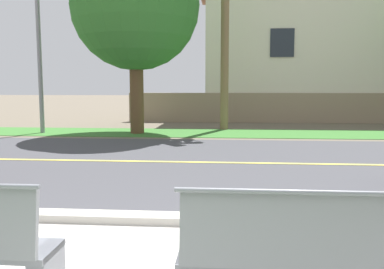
% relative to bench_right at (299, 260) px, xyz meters
% --- Properties ---
extents(ground_plane, '(140.00, 140.00, 0.00)m').
position_rel_bench_right_xyz_m(ground_plane, '(-1.37, 7.68, -0.45)').
color(ground_plane, '#665B4C').
extents(curb_edge, '(44.00, 0.30, 0.11)m').
position_rel_bench_right_xyz_m(curb_edge, '(-1.37, 2.03, -0.40)').
color(curb_edge, '#ADA89E').
rests_on(curb_edge, ground_plane).
extents(street_asphalt, '(52.00, 8.00, 0.01)m').
position_rel_bench_right_xyz_m(street_asphalt, '(-1.37, 6.18, -0.45)').
color(street_asphalt, '#424247').
rests_on(street_asphalt, ground_plane).
extents(road_centre_line, '(48.00, 0.14, 0.01)m').
position_rel_bench_right_xyz_m(road_centre_line, '(-1.37, 6.18, -0.44)').
color(road_centre_line, '#E0CC4C').
rests_on(road_centre_line, ground_plane).
extents(far_verge_grass, '(48.00, 2.80, 0.02)m').
position_rel_bench_right_xyz_m(far_verge_grass, '(-1.37, 12.03, -0.45)').
color(far_verge_grass, '#38702D').
rests_on(far_verge_grass, ground_plane).
extents(bench_right, '(1.77, 0.48, 1.01)m').
position_rel_bench_right_xyz_m(bench_right, '(0.00, 0.00, 0.00)').
color(bench_right, slate).
rests_on(bench_right, ground_plane).
extents(streetlamp, '(0.24, 2.10, 6.98)m').
position_rel_bench_right_xyz_m(streetlamp, '(-7.26, 11.83, 3.54)').
color(streetlamp, gray).
rests_on(streetlamp, ground_plane).
extents(garden_wall, '(13.00, 0.36, 1.40)m').
position_rel_bench_right_xyz_m(garden_wall, '(1.31, 16.79, 0.25)').
color(garden_wall, gray).
rests_on(garden_wall, ground_plane).
extents(house_across_street, '(14.00, 6.91, 7.37)m').
position_rel_bench_right_xyz_m(house_across_street, '(4.96, 19.99, 3.28)').
color(house_across_street, beige).
rests_on(house_across_street, ground_plane).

